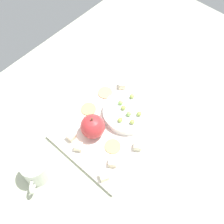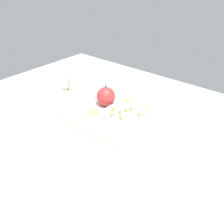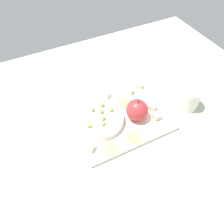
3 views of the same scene
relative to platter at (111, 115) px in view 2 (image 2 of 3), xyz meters
The scene contains 22 objects.
table 5.44cm from the platter, 147.84° to the left, with size 138.91×99.19×3.77cm, color #B4BB9E.
platter is the anchor object (origin of this frame).
serving_dish 7.10cm from the platter, behind, with size 16.09×16.09×2.55cm, color white.
apple_whole 8.00cm from the platter, 34.20° to the right, with size 7.62×7.62×7.62cm, color #BE3133.
apple_stem 11.10cm from the platter, 34.20° to the right, with size 0.50×0.50×1.20cm, color brown.
cheese_cube_0 16.80cm from the platter, 31.94° to the left, with size 2.35×2.35×2.35cm, color #EFEEBD.
cheese_cube_1 12.33cm from the platter, 40.24° to the left, with size 2.35×2.35×2.35cm, color #F3E4C3.
cheese_cube_2 13.84cm from the platter, 32.39° to the right, with size 2.35×2.35×2.35cm, color #F9E0C0.
cheese_cube_3 16.70cm from the platter, 148.51° to the right, with size 2.35×2.35×2.35cm, color #F8EBC4.
cheese_cube_4 10.23cm from the platter, 87.91° to the left, with size 2.35×2.35×2.35cm, color #ECE9C6.
cheese_cube_5 12.99cm from the platter, 14.44° to the right, with size 2.35×2.35×2.35cm, color #F9EBC7.
cracker_0 10.92cm from the platter, 88.28° to the right, with size 4.99×4.99×0.40cm, color tan.
cracker_1 14.02cm from the platter, 126.22° to the right, with size 4.99×4.99×0.40cm, color tan.
cracker_2 6.67cm from the platter, 39.05° to the left, with size 4.99×4.99×0.40cm, color tan.
grape_0 6.94cm from the platter, 165.59° to the left, with size 1.66×1.50×1.52cm, color #87BB5A.
grape_1 7.51cm from the platter, 167.45° to the right, with size 1.66×1.50×1.40cm, color #9DB950.
grape_2 4.52cm from the platter, 158.92° to the left, with size 1.66×1.50×1.36cm, color #98BC4C.
grape_3 12.34cm from the platter, 169.16° to the right, with size 1.66×1.50×1.39cm, color #9FBE53.
grape_4 9.52cm from the platter, 153.89° to the left, with size 1.66×1.50×1.41cm, color #94AF4E.
grape_5 6.79cm from the platter, 132.13° to the left, with size 1.66×1.50×1.42cm, color #9AAB51.
grape_6 8.81cm from the platter, 154.74° to the right, with size 1.66×1.50×1.34cm, color #8FC15A.
cup 27.01cm from the platter, 14.09° to the right, with size 9.43×8.54×8.20cm.
Camera 2 is at (-41.16, 51.77, 50.81)cm, focal length 35.14 mm.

